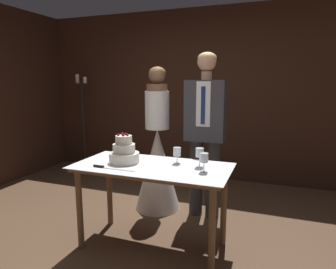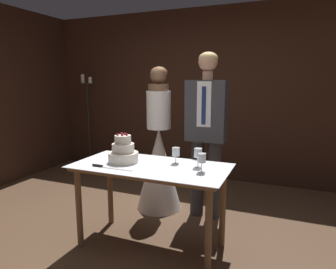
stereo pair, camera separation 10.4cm
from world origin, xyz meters
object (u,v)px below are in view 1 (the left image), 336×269
groom (205,127)px  wine_glass_middle (177,153)px  tiered_cake (124,152)px  cake_knife (106,167)px  cake_table (152,176)px  wine_glass_far (200,154)px  candle_stand (83,127)px  bride (157,159)px  wine_glass_near (204,158)px

groom → wine_glass_middle: bearing=-98.3°
tiered_cake → cake_knife: bearing=-105.8°
groom → cake_table: bearing=-109.2°
wine_glass_far → candle_stand: 3.12m
wine_glass_far → candle_stand: bearing=144.4°
wine_glass_middle → cake_knife: bearing=-145.7°
wine_glass_middle → groom: bearing=81.7°
wine_glass_middle → wine_glass_far: wine_glass_far is taller
wine_glass_middle → bride: 0.87m
cake_knife → wine_glass_far: 0.82m
tiered_cake → wine_glass_far: (0.69, 0.10, 0.02)m
wine_glass_near → candle_stand: candle_stand is taller
bride → groom: size_ratio=0.92×
cake_table → wine_glass_far: 0.48m
cake_table → wine_glass_middle: size_ratio=9.34×
wine_glass_middle → groom: (0.10, 0.68, 0.14)m
cake_knife → bride: size_ratio=0.24×
groom → candle_stand: size_ratio=1.12×
cake_table → wine_glass_near: (0.48, -0.03, 0.22)m
candle_stand → cake_table: bearing=-42.0°
cake_table → wine_glass_middle: bearing=37.6°
tiered_cake → wine_glass_near: 0.76m
tiered_cake → groom: 1.01m
tiered_cake → wine_glass_far: size_ratio=1.63×
wine_glass_near → candle_stand: 3.25m
groom → wine_glass_near: bearing=-77.2°
wine_glass_far → bride: (-0.70, 0.72, -0.29)m
candle_stand → groom: bearing=-24.4°
tiered_cake → candle_stand: (-1.84, 1.91, -0.13)m
tiered_cake → wine_glass_far: tiered_cake is taller
bride → groom: 0.70m
cake_table → candle_stand: candle_stand is taller
wine_glass_far → cake_table: bearing=-166.2°
cake_knife → bride: 1.06m
cake_knife → cake_table: bearing=32.3°
cake_knife → wine_glass_middle: bearing=34.2°
bride → groom: (0.57, -0.00, 0.41)m
cake_knife → wine_glass_middle: wine_glass_middle is taller
cake_table → tiered_cake: bearing=179.5°
wine_glass_near → groom: groom is taller
wine_glass_near → candle_stand: size_ratio=0.10×
wine_glass_near → tiered_cake: bearing=177.9°
tiered_cake → bride: size_ratio=0.16×
wine_glass_middle → candle_stand: (-2.31, 1.77, -0.13)m
wine_glass_middle → candle_stand: bearing=142.5°
tiered_cake → groom: size_ratio=0.15×
tiered_cake → candle_stand: bearing=134.0°
bride → tiered_cake: bearing=-89.5°
groom → candle_stand: groom is taller
cake_knife → candle_stand: 2.77m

